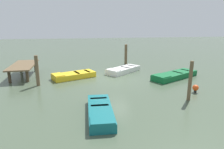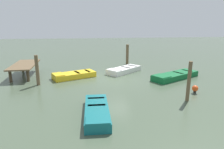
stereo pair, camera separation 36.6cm
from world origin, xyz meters
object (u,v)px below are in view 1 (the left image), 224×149
Objects in this scene: mooring_piling_near_left at (126,54)px; mooring_piling_mid_left at (37,71)px; rowboat_yellow at (74,75)px; marker_buoy at (195,88)px; rowboat_teal at (100,111)px; mooring_piling_near_right at (190,81)px; rowboat_white at (123,70)px; rowboat_green at (174,75)px; dock_segment at (23,66)px.

mooring_piling_mid_left is (-6.00, 7.26, 0.02)m from mooring_piling_near_left.
marker_buoy reaches higher than rowboat_yellow.
rowboat_teal is (-6.63, -1.39, -0.00)m from rowboat_yellow.
mooring_piling_near_right reaches higher than rowboat_yellow.
rowboat_green is (-2.33, -3.46, -0.00)m from rowboat_white.
rowboat_yellow is 1.56× the size of mooring_piling_near_right.
mooring_piling_near_right is 1.09× the size of mooring_piling_near_left.
rowboat_white is 0.97× the size of rowboat_yellow.
rowboat_teal is (-7.82, 2.67, -0.00)m from rowboat_white.
rowboat_green is at bearing -15.99° from mooring_piling_near_right.
rowboat_white is 6.79× the size of marker_buoy.
mooring_piling_near_right is (-4.31, 1.24, 0.86)m from rowboat_green.
mooring_piling_mid_left reaches higher than marker_buoy.
dock_segment is at bearing -39.42° from rowboat_green.
mooring_piling_mid_left is 10.01m from marker_buoy.
mooring_piling_near_right is at bearing 45.36° from rowboat_green.
mooring_piling_near_right is 1.68m from marker_buoy.
mooring_piling_near_right is (-5.45, -6.28, 0.86)m from rowboat_yellow.
rowboat_white is 0.78× the size of rowboat_green.
rowboat_white is at bearing 172.19° from rowboat_yellow.
mooring_piling_mid_left is at bearing 129.55° from mooring_piling_near_left.
rowboat_teal is at bearing 77.65° from rowboat_yellow.
rowboat_yellow is (-1.19, 4.06, 0.00)m from rowboat_white.
mooring_piling_mid_left is 4.22× the size of marker_buoy.
mooring_piling_mid_left reaches higher than rowboat_teal.
marker_buoy is (1.07, -1.02, -0.79)m from mooring_piling_near_right.
marker_buoy is at bearing -117.98° from dock_segment.
mooring_piling_near_left reaches higher than rowboat_teal.
rowboat_yellow is 0.81× the size of rowboat_green.
rowboat_green is 8.68× the size of marker_buoy.
mooring_piling_mid_left reaches higher than mooring_piling_near_left.
rowboat_white is 4.23m from rowboat_yellow.
rowboat_yellow is 7.01× the size of marker_buoy.
mooring_piling_near_right is at bearing 114.87° from rowboat_yellow.
marker_buoy is at bearing -165.34° from mooring_piling_near_left.
marker_buoy reaches higher than rowboat_teal.
mooring_piling_near_left is at bearing -50.45° from mooring_piling_mid_left.
mooring_piling_near_right is at bearing 104.82° from rowboat_teal.
mooring_piling_near_left is 0.98× the size of mooring_piling_mid_left.
mooring_piling_mid_left is (3.91, 8.55, -0.06)m from mooring_piling_near_right.
rowboat_teal is 6.33m from marker_buoy.
mooring_piling_near_right reaches higher than mooring_piling_near_left.
rowboat_yellow is at bearing -24.03° from rowboat_white.
rowboat_green is 4.56m from mooring_piling_near_right.
mooring_piling_near_left is 9.16m from marker_buoy.
mooring_piling_near_left reaches higher than dock_segment.
rowboat_green is 2.06× the size of mooring_piling_mid_left.
dock_segment reaches higher than rowboat_teal.
mooring_piling_near_left reaches higher than rowboat_white.
mooring_piling_near_left is 4.12× the size of marker_buoy.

